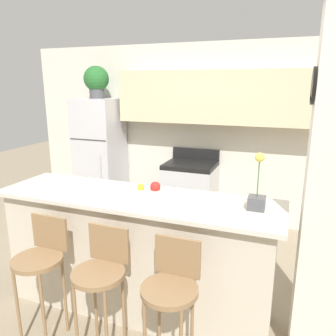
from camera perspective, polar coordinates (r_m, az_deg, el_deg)
name	(u,v)px	position (r m, az deg, el deg)	size (l,w,h in m)	color
ground_plane	(138,306)	(3.28, -5.28, -22.86)	(14.00, 14.00, 0.00)	gray
wall_back	(210,119)	(4.70, 7.29, 8.45)	(5.60, 0.38, 2.55)	silver
pillar_right	(333,192)	(2.48, 26.79, -3.69)	(0.38, 0.32, 2.55)	silver
counter_bar	(136,253)	(2.99, -5.53, -14.56)	(2.44, 0.68, 1.07)	beige
refrigerator	(100,157)	(5.17, -11.70, 1.87)	(0.63, 0.64, 1.78)	silver
stove_range	(190,193)	(4.73, 3.83, -4.44)	(0.70, 0.59, 1.07)	silver
bar_stool_left	(41,260)	(2.79, -21.20, -14.78)	(0.38, 0.38, 0.99)	olive
bar_stool_mid	(101,274)	(2.50, -11.54, -17.66)	(0.38, 0.38, 0.99)	olive
bar_stool_right	(171,290)	(2.30, 0.59, -20.50)	(0.38, 0.38, 0.99)	olive
potted_plant_on_fridge	(96,81)	(5.06, -12.37, 14.66)	(0.37, 0.37, 0.46)	#4C4C51
orchid_vase	(257,195)	(2.53, 15.25, -4.51)	(0.13, 0.13, 0.43)	#4C4C51
fruit_bowl	(149,192)	(2.76, -3.38, -4.11)	(0.27, 0.27, 0.12)	silver
trash_bin	(126,209)	(4.94, -7.27, -7.02)	(0.28, 0.28, 0.38)	#59595B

